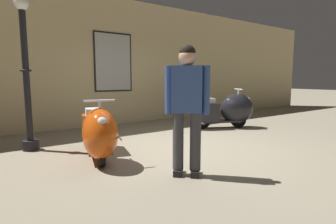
{
  "coord_description": "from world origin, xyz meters",
  "views": [
    {
      "loc": [
        -3.17,
        -3.77,
        1.3
      ],
      "look_at": [
        0.14,
        0.95,
        0.57
      ],
      "focal_mm": 28.32,
      "sensor_mm": 36.0,
      "label": 1
    }
  ],
  "objects_px": {
    "scooter_1": "(227,110)",
    "visitor_0": "(187,102)",
    "scooter_0": "(98,132)",
    "lamppost": "(26,77)"
  },
  "relations": [
    {
      "from": "scooter_0",
      "to": "visitor_0",
      "type": "height_order",
      "value": "visitor_0"
    },
    {
      "from": "scooter_1",
      "to": "visitor_0",
      "type": "relative_size",
      "value": 1.01
    },
    {
      "from": "lamppost",
      "to": "visitor_0",
      "type": "distance_m",
      "value": 3.07
    },
    {
      "from": "visitor_0",
      "to": "scooter_0",
      "type": "bearing_deg",
      "value": 73.12
    },
    {
      "from": "scooter_1",
      "to": "lamppost",
      "type": "relative_size",
      "value": 0.64
    },
    {
      "from": "scooter_1",
      "to": "lamppost",
      "type": "height_order",
      "value": "lamppost"
    },
    {
      "from": "scooter_1",
      "to": "visitor_0",
      "type": "bearing_deg",
      "value": -120.34
    },
    {
      "from": "scooter_1",
      "to": "lamppost",
      "type": "xyz_separation_m",
      "value": [
        -4.61,
        0.54,
        0.86
      ]
    },
    {
      "from": "lamppost",
      "to": "visitor_0",
      "type": "bearing_deg",
      "value": -59.98
    },
    {
      "from": "scooter_0",
      "to": "visitor_0",
      "type": "bearing_deg",
      "value": 42.96
    }
  ]
}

